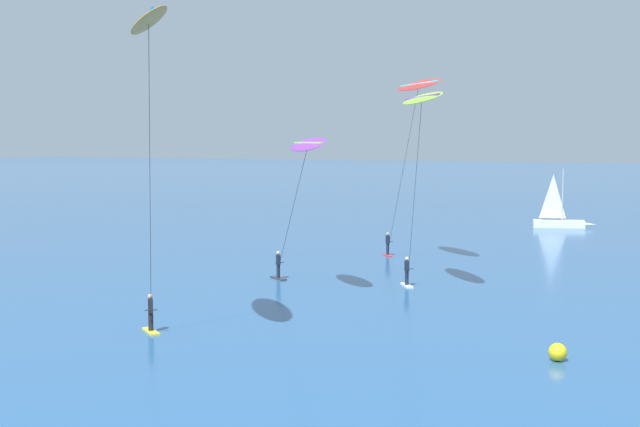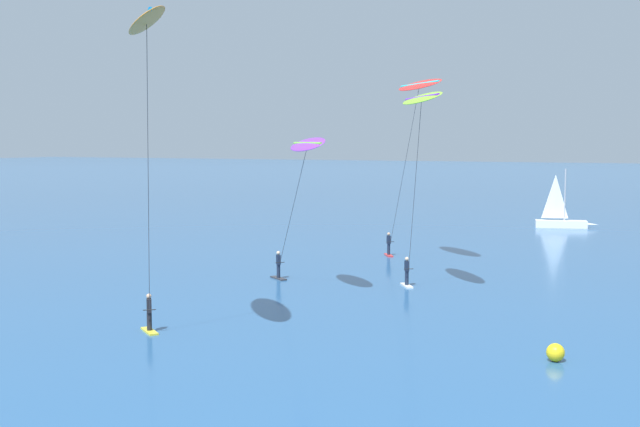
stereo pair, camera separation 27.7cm
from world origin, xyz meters
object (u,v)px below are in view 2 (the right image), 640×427
kitesurfer_purple (304,157)px  kitesurfer_red (417,97)px  sailboat_near (564,221)px  kitesurfer_orange (147,43)px  kitesurfer_lime (420,113)px  marker_buoy (555,352)px

kitesurfer_purple → kitesurfer_red: 13.29m
sailboat_near → kitesurfer_red: (-5.71, -28.26, 10.67)m
kitesurfer_orange → kitesurfer_lime: bearing=68.0°
sailboat_near → kitesurfer_lime: kitesurfer_lime is taller
marker_buoy → kitesurfer_lime: bearing=129.6°
sailboat_near → kitesurfer_red: kitesurfer_red is taller
kitesurfer_purple → marker_buoy: size_ratio=12.35×
kitesurfer_purple → kitesurfer_lime: 6.73m
kitesurfer_orange → marker_buoy: bearing=16.8°
sailboat_near → kitesurfer_orange: 55.48m
kitesurfer_lime → marker_buoy: 17.11m
kitesurfer_orange → sailboat_near: bearing=80.9°
kitesurfer_purple → kitesurfer_lime: size_ratio=0.78×
sailboat_near → marker_buoy: 49.40m
kitesurfer_lime → kitesurfer_red: bearing=109.3°
sailboat_near → kitesurfer_red: size_ratio=0.48×
kitesurfer_lime → marker_buoy: kitesurfer_lime is taller
kitesurfer_lime → sailboat_near: bearing=86.5°
sailboat_near → kitesurfer_orange: bearing=-99.1°
sailboat_near → kitesurfer_lime: size_ratio=0.54×
marker_buoy → kitesurfer_orange: bearing=-163.2°
kitesurfer_purple → marker_buoy: 18.25m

